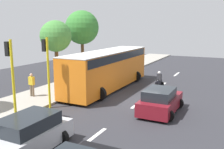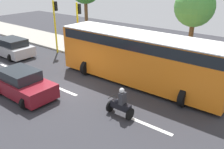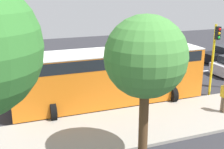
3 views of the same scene
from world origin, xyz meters
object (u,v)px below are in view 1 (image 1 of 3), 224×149
Objects in this scene: car_silver at (24,137)px; traffic_light_midblock at (47,63)px; motorcycle at (159,82)px; traffic_light_corner at (11,69)px; car_maroon at (160,101)px; street_tree_south at (82,28)px; city_bus at (108,67)px; pedestrian_near_signal at (32,84)px; street_tree_center at (56,37)px.

traffic_light_midblock is at bearing -59.11° from car_silver.
traffic_light_midblock reaches higher than car_silver.
traffic_light_corner is (4.98, 10.64, 2.29)m from motorcycle.
street_tree_south is at bearing -40.45° from car_maroon.
city_bus reaches higher than pedestrian_near_signal.
street_tree_center reaches higher than motorcycle.
street_tree_center is at bearing 96.07° from street_tree_south.
traffic_light_corner is (3.08, -2.34, 2.22)m from car_silver.
car_maroon is at bearing 156.93° from street_tree_center.
car_maroon is 9.28m from pedestrian_near_signal.
pedestrian_near_signal is (5.61, -6.34, 0.35)m from car_silver.
traffic_light_midblock is 0.78× the size of street_tree_center.
traffic_light_midblock is 0.65× the size of street_tree_south.
motorcycle is 9.57m from traffic_light_midblock.
street_tree_south is (3.05, -11.49, 3.96)m from pedestrian_near_signal.
motorcycle is at bearing -138.50° from pedestrian_near_signal.
pedestrian_near_signal is 7.22m from street_tree_center.
city_bus is 1.58× the size of street_tree_south.
traffic_light_corner is (6.68, 5.04, 2.22)m from car_maroon.
traffic_light_midblock is (1.06, 6.34, 1.08)m from city_bus.
car_silver is 8.47m from pedestrian_near_signal.
motorcycle is at bearing -98.33° from car_silver.
street_tree_south is at bearing -66.27° from traffic_light_midblock.
street_tree_south reaches higher than car_silver.
pedestrian_near_signal is (3.59, 5.14, -0.79)m from city_bus.
car_maroon is 8.22m from car_silver.
car_silver is 13.12m from motorcycle.
car_silver is at bearing 99.96° from city_bus.
traffic_light_corner is at bearing 116.52° from street_tree_center.
city_bus is at bearing 136.26° from street_tree_south.
car_silver is at bearing 81.67° from motorcycle.
motorcycle is 12.42m from street_tree_south.
street_tree_south reaches higher than motorcycle.
street_tree_center reaches higher than traffic_light_midblock.
traffic_light_midblock is at bearing 80.52° from city_bus.
street_tree_center is at bearing -8.20° from city_bus.
car_silver is 20.29m from street_tree_south.
street_tree_center is at bearing -63.48° from traffic_light_corner.
street_tree_center reaches higher than car_silver.
city_bus is at bearing 171.80° from street_tree_center.
street_tree_south reaches higher than car_maroon.
car_silver is at bearing 120.89° from traffic_light_midblock.
motorcycle is 0.34× the size of traffic_light_corner.
city_bus is 6.51× the size of pedestrian_near_signal.
traffic_light_corner reaches higher than motorcycle.
car_silver is at bearing 63.99° from car_maroon.
traffic_light_midblock reaches higher than motorcycle.
car_maroon is 0.86× the size of traffic_light_corner.
motorcycle is at bearing -122.40° from traffic_light_midblock.
traffic_light_corner is at bearing -37.30° from car_silver.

